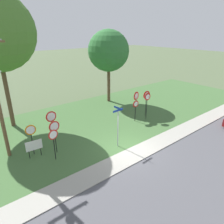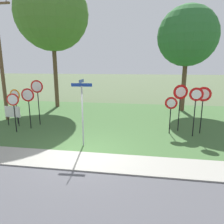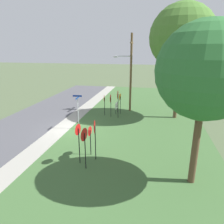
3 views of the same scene
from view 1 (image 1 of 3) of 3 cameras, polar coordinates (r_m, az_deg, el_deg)
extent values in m
plane|color=#4C5B3D|center=(15.40, 4.30, -10.39)|extent=(160.00, 160.00, 0.00)
cube|color=#4C4C51|center=(13.04, 19.63, -18.62)|extent=(44.00, 6.40, 0.01)
cube|color=#99968C|center=(14.91, 6.44, -11.53)|extent=(44.00, 1.60, 0.06)
cube|color=#3D6033|center=(19.64, -7.72, -2.97)|extent=(44.00, 12.00, 0.04)
cylinder|color=black|center=(15.33, -21.30, -7.71)|extent=(0.06, 0.06, 1.96)
cylinder|color=orange|center=(14.89, -21.73, -4.66)|extent=(0.73, 0.09, 0.73)
cylinder|color=white|center=(14.87, -21.71, -4.69)|extent=(0.57, 0.06, 0.57)
cylinder|color=black|center=(15.02, -15.46, -7.26)|extent=(0.06, 0.06, 2.11)
cylinder|color=red|center=(14.54, -15.78, -3.89)|extent=(0.78, 0.09, 0.78)
cylinder|color=white|center=(14.53, -15.75, -3.91)|extent=(0.61, 0.05, 0.61)
cylinder|color=black|center=(15.65, -16.18, -5.25)|extent=(0.06, 0.06, 2.53)
cylinder|color=red|center=(15.12, -16.59, -1.23)|extent=(0.79, 0.07, 0.79)
cylinder|color=white|center=(15.10, -16.57, -1.25)|extent=(0.61, 0.04, 0.61)
cylinder|color=black|center=(14.28, -15.74, -9.29)|extent=(0.06, 0.06, 1.95)
cylinder|color=red|center=(13.81, -16.05, -6.08)|extent=(0.68, 0.14, 0.69)
cylinder|color=white|center=(13.79, -16.03, -6.11)|extent=(0.53, 0.09, 0.54)
cylinder|color=black|center=(19.60, 6.45, -0.02)|extent=(0.06, 0.06, 1.80)
cone|color=red|center=(19.28, 6.64, 2.25)|extent=(0.68, 0.08, 0.68)
cone|color=silver|center=(19.27, 6.69, 2.23)|extent=(0.46, 0.05, 0.46)
cylinder|color=black|center=(20.10, 9.59, 1.22)|extent=(0.06, 0.06, 2.36)
cone|color=red|center=(19.71, 9.87, 4.20)|extent=(0.70, 0.13, 0.71)
cone|color=white|center=(19.70, 9.92, 4.19)|extent=(0.48, 0.08, 0.48)
cylinder|color=black|center=(20.20, 6.57, 1.51)|extent=(0.06, 0.06, 2.37)
cone|color=red|center=(19.82, 6.79, 4.46)|extent=(0.82, 0.18, 0.83)
cone|color=white|center=(19.80, 6.83, 4.45)|extent=(0.56, 0.11, 0.57)
cylinder|color=black|center=(20.82, 9.37, 1.90)|extent=(0.06, 0.06, 2.31)
cone|color=red|center=(20.45, 9.64, 4.70)|extent=(0.79, 0.17, 0.79)
cone|color=silver|center=(20.44, 9.68, 4.68)|extent=(0.53, 0.11, 0.54)
cylinder|color=#9EA0A8|center=(15.07, 1.64, -4.79)|extent=(0.07, 0.07, 2.81)
cylinder|color=#9EA0A8|center=(14.48, 1.70, 0.24)|extent=(0.09, 0.09, 0.03)
cube|color=navy|center=(14.46, 1.70, 0.46)|extent=(0.96, 0.07, 0.15)
cube|color=navy|center=(14.40, 1.71, 1.09)|extent=(0.06, 0.82, 0.15)
cylinder|color=gray|center=(14.32, -28.52, 17.29)|extent=(0.09, 0.09, 0.10)
cylinder|color=black|center=(15.28, -21.97, -11.03)|extent=(0.05, 0.05, 0.55)
cylinder|color=black|center=(15.39, -19.17, -10.33)|extent=(0.05, 0.05, 0.55)
cube|color=white|center=(15.02, -20.88, -8.66)|extent=(1.10, 0.12, 0.70)
cylinder|color=brown|center=(19.92, -27.17, 5.11)|extent=(0.36, 0.36, 6.47)
cylinder|color=brown|center=(24.72, -0.92, 8.40)|extent=(0.36, 0.36, 4.81)
sphere|color=#2D6B33|center=(24.14, -0.97, 16.67)|extent=(4.66, 4.66, 4.66)
camera|label=2|loc=(12.46, 41.42, -4.64)|focal=32.84mm
camera|label=3|loc=(30.14, 18.46, 18.59)|focal=32.86mm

